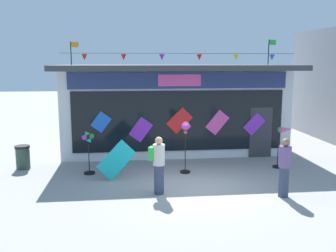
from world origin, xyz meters
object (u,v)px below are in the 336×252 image
object	(u,v)px
wind_spinner_far_left	(89,148)
person_mid_plaza	(284,167)
wind_spinner_center_left	(284,138)
trash_bin	(23,157)
person_near_camera	(158,164)
display_kite_on_ground	(116,160)
wind_spinner_left	(185,135)
kite_shop_building	(173,106)

from	to	relation	value
wind_spinner_far_left	person_mid_plaza	bearing A→B (deg)	-26.48
wind_spinner_center_left	trash_bin	world-z (taller)	wind_spinner_center_left
wind_spinner_center_left	person_near_camera	bearing A→B (deg)	-154.21
wind_spinner_far_left	display_kite_on_ground	xyz separation A→B (m)	(0.94, -0.70, -0.25)
person_mid_plaza	display_kite_on_ground	size ratio (longest dim) A/B	1.40
wind_spinner_left	person_mid_plaza	bearing A→B (deg)	-47.45
wind_spinner_left	kite_shop_building	bearing A→B (deg)	89.25
kite_shop_building	person_near_camera	distance (m)	6.14
wind_spinner_far_left	wind_spinner_center_left	size ratio (longest dim) A/B	0.99
wind_spinner_far_left	kite_shop_building	bearing A→B (deg)	48.48
wind_spinner_center_left	display_kite_on_ground	distance (m)	6.00
wind_spinner_far_left	wind_spinner_left	bearing A→B (deg)	-3.65
wind_spinner_left	person_near_camera	bearing A→B (deg)	-118.68
person_near_camera	trash_bin	world-z (taller)	person_near_camera
wind_spinner_left	display_kite_on_ground	xyz separation A→B (m)	(-2.32, -0.49, -0.67)
kite_shop_building	wind_spinner_left	size ratio (longest dim) A/B	5.31
trash_bin	person_near_camera	bearing A→B (deg)	-34.46
wind_spinner_center_left	display_kite_on_ground	bearing A→B (deg)	-172.66
kite_shop_building	wind_spinner_far_left	distance (m)	5.10
wind_spinner_center_left	person_near_camera	xyz separation A→B (m)	(-4.71, -2.27, -0.20)
person_near_camera	wind_spinner_center_left	bearing A→B (deg)	-45.81
wind_spinner_left	person_mid_plaza	xyz separation A→B (m)	(2.40, -2.61, -0.46)
person_near_camera	trash_bin	bearing A→B (deg)	73.95
person_mid_plaza	trash_bin	xyz separation A→B (m)	(-8.07, 3.75, -0.43)
display_kite_on_ground	person_mid_plaza	bearing A→B (deg)	-24.20
wind_spinner_left	trash_bin	distance (m)	5.86
person_mid_plaza	display_kite_on_ground	xyz separation A→B (m)	(-4.72, 2.12, -0.21)
wind_spinner_far_left	wind_spinner_left	size ratio (longest dim) A/B	0.83
wind_spinner_center_left	person_mid_plaza	bearing A→B (deg)	-112.80
wind_spinner_left	wind_spinner_center_left	world-z (taller)	wind_spinner_left
wind_spinner_far_left	display_kite_on_ground	distance (m)	1.20
display_kite_on_ground	trash_bin	bearing A→B (deg)	154.05
wind_spinner_center_left	display_kite_on_ground	xyz separation A→B (m)	(-5.93, -0.76, -0.44)
kite_shop_building	person_mid_plaza	size ratio (longest dim) A/B	5.64
wind_spinner_far_left	wind_spinner_center_left	bearing A→B (deg)	0.53
kite_shop_building	display_kite_on_ground	size ratio (longest dim) A/B	7.91
wind_spinner_far_left	wind_spinner_left	distance (m)	3.30
kite_shop_building	wind_spinner_left	world-z (taller)	kite_shop_building
wind_spinner_left	trash_bin	world-z (taller)	wind_spinner_left
wind_spinner_left	wind_spinner_far_left	bearing A→B (deg)	176.35
wind_spinner_center_left	display_kite_on_ground	size ratio (longest dim) A/B	1.25
display_kite_on_ground	person_near_camera	bearing A→B (deg)	-50.92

